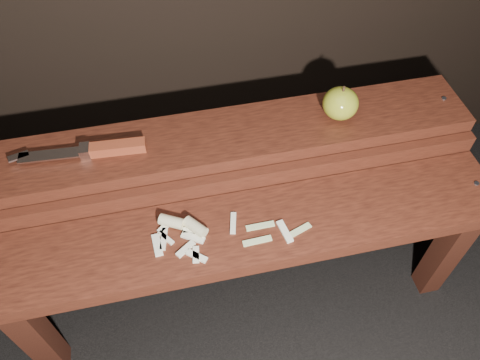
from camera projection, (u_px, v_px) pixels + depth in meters
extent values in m
plane|color=black|center=(244.00, 288.00, 1.41)|extent=(60.00, 60.00, 0.00)
cube|color=black|center=(36.00, 335.00, 1.13)|extent=(0.06, 0.06, 0.38)
cube|color=black|center=(446.00, 251.00, 1.27)|extent=(0.06, 0.06, 0.38)
cube|color=#401A0F|center=(250.00, 230.00, 1.07)|extent=(1.20, 0.20, 0.04)
cylinder|color=slate|center=(477.00, 183.00, 1.13)|extent=(0.01, 0.01, 0.00)
cube|color=black|center=(37.00, 224.00, 1.28)|extent=(0.06, 0.06, 0.46)
cube|color=black|center=(403.00, 161.00, 1.42)|extent=(0.06, 0.06, 0.46)
cube|color=#401A0F|center=(240.00, 181.00, 1.11)|extent=(1.20, 0.02, 0.05)
cube|color=#401A0F|center=(230.00, 138.00, 1.14)|extent=(1.20, 0.18, 0.04)
cylinder|color=slate|center=(444.00, 98.00, 1.20)|extent=(0.01, 0.01, 0.00)
ellipsoid|color=olive|center=(340.00, 103.00, 1.13)|extent=(0.09, 0.09, 0.08)
cylinder|color=#382314|center=(344.00, 89.00, 1.09)|extent=(0.01, 0.01, 0.01)
cube|color=maroon|center=(118.00, 148.00, 1.07)|extent=(0.13, 0.04, 0.03)
cube|color=silver|center=(85.00, 151.00, 1.07)|extent=(0.02, 0.04, 0.03)
cube|color=silver|center=(49.00, 155.00, 1.06)|extent=(0.14, 0.04, 0.00)
cube|color=silver|center=(18.00, 156.00, 1.06)|extent=(0.05, 0.03, 0.00)
cube|color=beige|center=(193.00, 237.00, 1.03)|extent=(0.05, 0.04, 0.01)
cube|color=beige|center=(194.00, 230.00, 1.04)|extent=(0.05, 0.02, 0.01)
cube|color=beige|center=(166.00, 225.00, 1.05)|extent=(0.04, 0.04, 0.01)
cube|color=beige|center=(186.00, 249.00, 1.01)|extent=(0.05, 0.04, 0.01)
cube|color=beige|center=(164.00, 239.00, 1.03)|extent=(0.02, 0.06, 0.01)
cube|color=beige|center=(285.00, 231.00, 1.04)|extent=(0.03, 0.06, 0.01)
cube|color=beige|center=(233.00, 223.00, 1.05)|extent=(0.02, 0.06, 0.01)
cube|color=beige|center=(196.00, 255.00, 1.00)|extent=(0.02, 0.04, 0.01)
cube|color=beige|center=(166.00, 238.00, 1.03)|extent=(0.03, 0.04, 0.01)
cube|color=beige|center=(157.00, 245.00, 1.02)|extent=(0.02, 0.06, 0.01)
cube|color=beige|center=(195.00, 230.00, 1.04)|extent=(0.04, 0.04, 0.01)
cube|color=beige|center=(197.00, 256.00, 1.00)|extent=(0.05, 0.04, 0.01)
cylinder|color=#C9BB8C|center=(172.00, 222.00, 1.04)|extent=(0.06, 0.05, 0.03)
cylinder|color=#C9BB8C|center=(195.00, 227.00, 1.03)|extent=(0.05, 0.06, 0.03)
cube|color=#BCC988|center=(257.00, 241.00, 1.02)|extent=(0.07, 0.02, 0.00)
cube|color=#BCC988|center=(298.00, 231.00, 1.04)|extent=(0.07, 0.03, 0.00)
cube|color=#BCC988|center=(260.00, 226.00, 1.05)|extent=(0.07, 0.01, 0.00)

